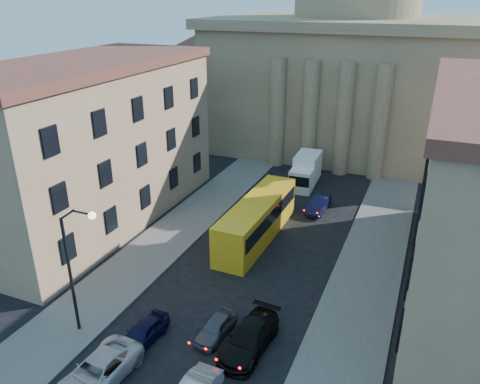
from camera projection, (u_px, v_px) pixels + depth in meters
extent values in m
cube|color=#57544F|center=(151.00, 252.00, 38.74)|extent=(5.00, 60.00, 0.15)
cube|color=#57544F|center=(359.00, 300.00, 32.71)|extent=(5.00, 60.00, 0.15)
cube|color=#756448|center=(349.00, 86.00, 64.85)|extent=(34.00, 26.00, 16.00)
cube|color=#756448|center=(355.00, 22.00, 61.55)|extent=(35.50, 27.50, 1.20)
cube|color=#756448|center=(208.00, 95.00, 71.59)|extent=(13.00, 13.00, 11.00)
cone|color=brown|center=(206.00, 44.00, 68.64)|extent=(26.02, 26.02, 4.00)
cylinder|color=#756448|center=(278.00, 113.00, 56.37)|extent=(1.80, 1.80, 13.00)
cylinder|color=#756448|center=(310.00, 116.00, 54.95)|extent=(1.80, 1.80, 13.00)
cylinder|color=#756448|center=(344.00, 120.00, 53.53)|extent=(1.80, 1.80, 13.00)
cylinder|color=#756448|center=(380.00, 123.00, 52.11)|extent=(1.80, 1.80, 13.00)
cube|color=tan|center=(90.00, 147.00, 42.44)|extent=(11.00, 26.00, 14.00)
cube|color=brown|center=(79.00, 65.00, 39.57)|extent=(11.60, 26.60, 0.80)
cylinder|color=black|center=(71.00, 277.00, 28.36)|extent=(0.20, 0.20, 8.00)
cylinder|color=black|center=(68.00, 214.00, 26.46)|extent=(1.30, 0.12, 0.96)
cylinder|color=black|center=(81.00, 213.00, 25.99)|extent=(1.30, 0.12, 0.12)
sphere|color=white|center=(92.00, 216.00, 25.74)|extent=(0.44, 0.44, 0.44)
imported|color=black|center=(143.00, 333.00, 28.68)|extent=(1.85, 4.15, 1.39)
imported|color=silver|center=(98.00, 372.00, 25.60)|extent=(2.87, 5.67, 1.54)
imported|color=black|center=(250.00, 338.00, 28.10)|extent=(2.59, 5.60, 1.58)
imported|color=#48474C|center=(216.00, 328.00, 29.22)|extent=(1.75, 3.76, 1.25)
imported|color=black|center=(318.00, 205.00, 45.97)|extent=(1.74, 4.36, 1.41)
cube|color=gold|center=(257.00, 219.00, 40.60)|extent=(3.10, 12.56, 3.52)
cube|color=black|center=(257.00, 214.00, 40.38)|extent=(3.15, 11.88, 1.25)
cylinder|color=black|center=(223.00, 253.00, 37.67)|extent=(0.36, 1.14, 1.14)
cylinder|color=black|center=(249.00, 259.00, 36.82)|extent=(0.36, 1.14, 1.14)
cylinder|color=black|center=(264.00, 209.00, 45.31)|extent=(0.36, 1.14, 1.14)
cylinder|color=black|center=(286.00, 213.00, 44.47)|extent=(0.36, 1.14, 1.14)
cube|color=white|center=(301.00, 180.00, 50.49)|extent=(2.44, 2.53, 2.44)
cube|color=black|center=(299.00, 182.00, 49.37)|extent=(2.24, 0.21, 1.12)
cube|color=white|center=(307.00, 167.00, 52.64)|extent=(2.61, 4.37, 3.16)
cylinder|color=black|center=(291.00, 187.00, 50.77)|extent=(0.32, 0.93, 0.92)
cylinder|color=black|center=(309.00, 190.00, 50.12)|extent=(0.32, 0.93, 0.92)
cylinder|color=black|center=(300.00, 174.00, 54.28)|extent=(0.32, 0.93, 0.92)
cylinder|color=black|center=(317.00, 177.00, 53.62)|extent=(0.32, 0.93, 0.92)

